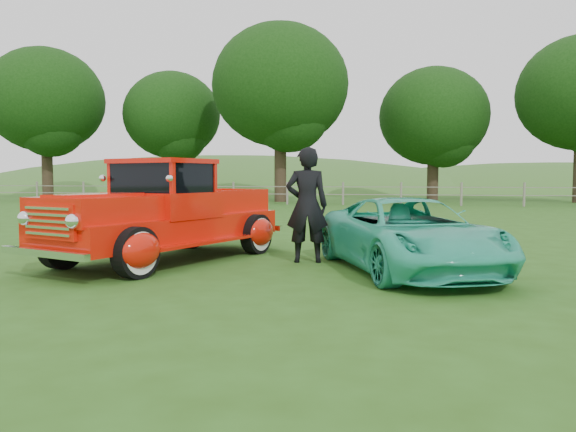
% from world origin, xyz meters
% --- Properties ---
extents(ground, '(140.00, 140.00, 0.00)m').
position_xyz_m(ground, '(0.00, 0.00, 0.00)').
color(ground, '#2A5215').
rests_on(ground, ground).
extents(distant_hills, '(116.00, 60.00, 18.00)m').
position_xyz_m(distant_hills, '(-4.08, 59.46, -4.55)').
color(distant_hills, '#2C5C22').
rests_on(distant_hills, ground).
extents(fence_line, '(48.00, 0.12, 1.20)m').
position_xyz_m(fence_line, '(0.00, 22.00, 0.60)').
color(fence_line, gray).
rests_on(fence_line, ground).
extents(tree_far_west, '(7.60, 7.60, 9.93)m').
position_xyz_m(tree_far_west, '(-20.00, 26.00, 6.49)').
color(tree_far_west, black).
rests_on(tree_far_west, ground).
extents(tree_mid_west, '(6.40, 6.40, 8.46)m').
position_xyz_m(tree_mid_west, '(-12.00, 28.00, 5.55)').
color(tree_mid_west, black).
rests_on(tree_mid_west, ground).
extents(tree_near_west, '(8.00, 8.00, 10.42)m').
position_xyz_m(tree_near_west, '(-4.00, 25.00, 6.80)').
color(tree_near_west, black).
rests_on(tree_near_west, ground).
extents(tree_near_east, '(6.80, 6.80, 8.33)m').
position_xyz_m(tree_near_east, '(5.00, 29.00, 5.25)').
color(tree_near_east, black).
rests_on(tree_near_east, ground).
extents(red_pickup, '(3.41, 5.28, 1.78)m').
position_xyz_m(red_pickup, '(-1.18, 1.61, 0.80)').
color(red_pickup, black).
rests_on(red_pickup, ground).
extents(teal_sedan, '(3.32, 4.54, 1.15)m').
position_xyz_m(teal_sedan, '(2.96, 1.29, 0.57)').
color(teal_sedan, '#2FBC97').
rests_on(teal_sedan, ground).
extents(man, '(0.79, 0.59, 1.98)m').
position_xyz_m(man, '(1.26, 1.93, 0.99)').
color(man, black).
rests_on(man, ground).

